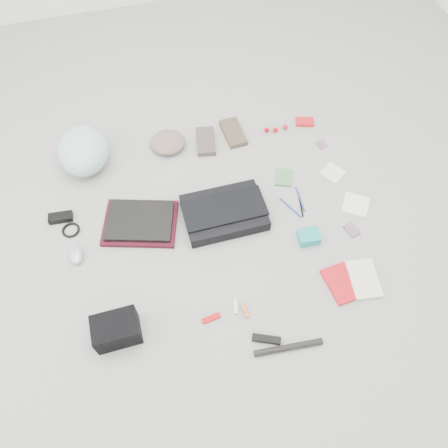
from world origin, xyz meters
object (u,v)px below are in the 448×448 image
object	(u,v)px
camera_bag	(116,330)
accordion_wallet	(309,237)
messenger_bag	(224,213)
bike_helmet	(83,150)
laptop	(140,221)
book_red	(341,284)

from	to	relation	value
camera_bag	accordion_wallet	distance (m)	0.96
messenger_bag	bike_helmet	size ratio (longest dim) A/B	1.21
camera_bag	accordion_wallet	bearing A→B (deg)	12.98
laptop	accordion_wallet	bearing A→B (deg)	-4.52
bike_helmet	laptop	bearing A→B (deg)	-61.42
messenger_bag	accordion_wallet	size ratio (longest dim) A/B	3.99
messenger_bag	accordion_wallet	world-z (taller)	messenger_bag
messenger_bag	accordion_wallet	distance (m)	0.42
camera_bag	accordion_wallet	xyz separation A→B (m)	(0.94, 0.22, -0.04)
messenger_bag	accordion_wallet	bearing A→B (deg)	-33.57
laptop	bike_helmet	bearing A→B (deg)	130.86
messenger_bag	camera_bag	bearing A→B (deg)	-141.85
laptop	bike_helmet	xyz separation A→B (m)	(-0.20, 0.47, 0.06)
messenger_bag	camera_bag	world-z (taller)	camera_bag
messenger_bag	accordion_wallet	xyz separation A→B (m)	(0.35, -0.24, -0.01)
bike_helmet	accordion_wallet	bearing A→B (deg)	-33.70
messenger_bag	laptop	distance (m)	0.41
book_red	accordion_wallet	bearing A→B (deg)	96.52
bike_helmet	book_red	bearing A→B (deg)	-40.39
accordion_wallet	laptop	bearing A→B (deg)	163.23
camera_bag	accordion_wallet	world-z (taller)	camera_bag
laptop	book_red	xyz separation A→B (m)	(0.81, -0.56, -0.03)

